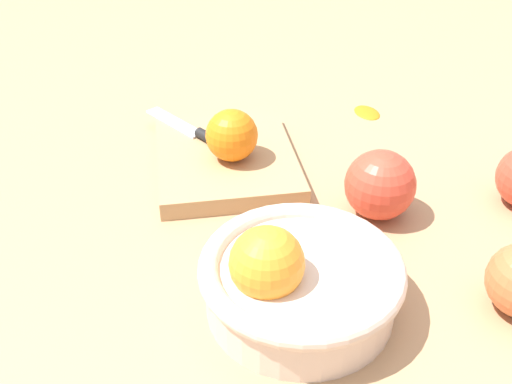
{
  "coord_description": "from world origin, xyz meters",
  "views": [
    {
      "loc": [
        -0.51,
        0.28,
        0.41
      ],
      "look_at": [
        -0.0,
        0.1,
        0.04
      ],
      "focal_mm": 40.85,
      "sensor_mm": 36.0,
      "label": 1
    }
  ],
  "objects_px": {
    "cutting_board": "(225,159)",
    "orange_on_board": "(232,135)",
    "bowl": "(297,279)",
    "knife": "(194,131)",
    "apple_front_left": "(380,185)"
  },
  "relations": [
    {
      "from": "orange_on_board",
      "to": "knife",
      "type": "height_order",
      "value": "orange_on_board"
    },
    {
      "from": "knife",
      "to": "apple_front_left",
      "type": "relative_size",
      "value": 1.82
    },
    {
      "from": "bowl",
      "to": "knife",
      "type": "distance_m",
      "value": 0.33
    },
    {
      "from": "bowl",
      "to": "cutting_board",
      "type": "distance_m",
      "value": 0.27
    },
    {
      "from": "bowl",
      "to": "cutting_board",
      "type": "xyz_separation_m",
      "value": [
        0.27,
        -0.01,
        -0.02
      ]
    },
    {
      "from": "bowl",
      "to": "knife",
      "type": "bearing_deg",
      "value": 2.63
    },
    {
      "from": "orange_on_board",
      "to": "apple_front_left",
      "type": "height_order",
      "value": "orange_on_board"
    },
    {
      "from": "orange_on_board",
      "to": "bowl",
      "type": "bearing_deg",
      "value": 176.45
    },
    {
      "from": "bowl",
      "to": "orange_on_board",
      "type": "xyz_separation_m",
      "value": [
        0.25,
        -0.02,
        0.02
      ]
    },
    {
      "from": "orange_on_board",
      "to": "apple_front_left",
      "type": "xyz_separation_m",
      "value": [
        -0.14,
        -0.13,
        -0.02
      ]
    },
    {
      "from": "orange_on_board",
      "to": "cutting_board",
      "type": "bearing_deg",
      "value": 9.53
    },
    {
      "from": "orange_on_board",
      "to": "knife",
      "type": "xyz_separation_m",
      "value": [
        0.08,
        0.03,
        -0.03
      ]
    },
    {
      "from": "bowl",
      "to": "cutting_board",
      "type": "height_order",
      "value": "bowl"
    },
    {
      "from": "cutting_board",
      "to": "apple_front_left",
      "type": "height_order",
      "value": "apple_front_left"
    },
    {
      "from": "cutting_board",
      "to": "orange_on_board",
      "type": "height_order",
      "value": "orange_on_board"
    }
  ]
}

